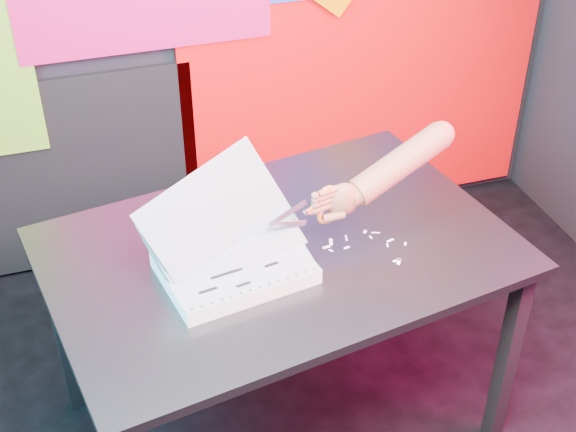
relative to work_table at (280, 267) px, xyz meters
name	(u,v)px	position (x,y,z in m)	size (l,w,h in m)	color
room	(363,121)	(0.07, -0.38, 0.68)	(3.01, 3.01, 2.71)	black
backdrop	(228,37)	(0.14, 1.08, 0.28)	(2.88, 0.05, 2.08)	#F3090D
work_table	(280,267)	(0.00, 0.00, 0.00)	(1.46, 1.09, 0.75)	black
printout_stack	(234,265)	(-0.16, -0.08, 0.11)	(0.48, 0.35, 0.37)	silver
scissors	(323,207)	(0.11, -0.04, 0.23)	(0.22, 0.06, 0.13)	white
hand_forearm	(390,169)	(0.34, 0.01, 0.28)	(0.47, 0.16, 0.21)	#A55140
paper_clippings	(365,246)	(0.24, -0.08, 0.08)	(0.25, 0.19, 0.00)	white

